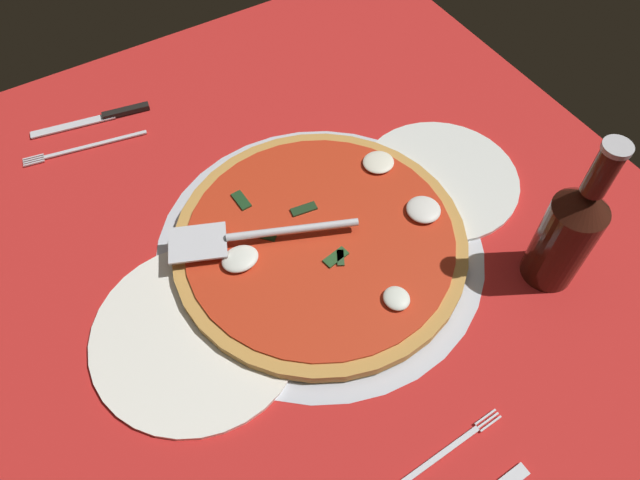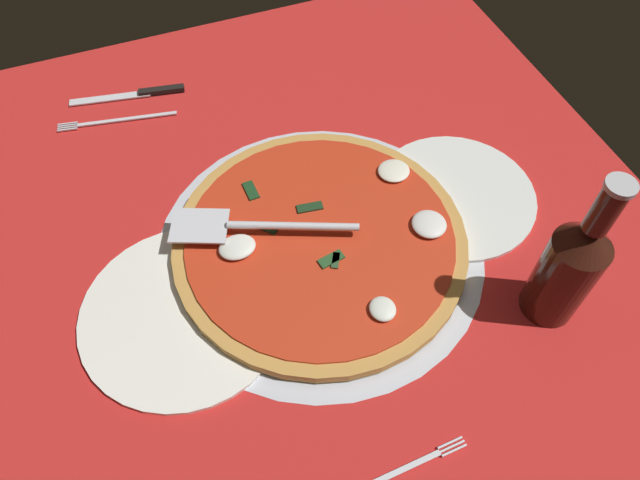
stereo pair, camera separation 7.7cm
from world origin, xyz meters
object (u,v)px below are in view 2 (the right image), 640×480
at_px(place_setting_near, 129,108).
at_px(beer_bottle, 569,267).
at_px(dinner_plate_right, 184,313).
at_px(dinner_plate_left, 454,196).
at_px(pizza_server, 254,226).
at_px(pizza, 321,240).

height_order(place_setting_near, beer_bottle, beer_bottle).
bearing_deg(dinner_plate_right, dinner_plate_left, -173.55).
bearing_deg(place_setting_near, pizza_server, 119.09).
bearing_deg(pizza_server, beer_bottle, 166.85).
distance_m(dinner_plate_left, beer_bottle, 0.21).
xyz_separation_m(dinner_plate_right, place_setting_near, (-0.01, -0.39, -0.00)).
xyz_separation_m(pizza_server, place_setting_near, (0.11, -0.32, -0.04)).
relative_size(dinner_plate_left, place_setting_near, 1.03).
xyz_separation_m(pizza, place_setting_near, (0.19, -0.36, -0.01)).
bearing_deg(dinner_plate_left, place_setting_near, -41.47).
distance_m(dinner_plate_left, pizza_server, 0.29).
bearing_deg(pizza, pizza_server, -25.18).
bearing_deg(pizza_server, place_setting_near, -48.66).
relative_size(dinner_plate_right, beer_bottle, 1.09).
bearing_deg(beer_bottle, pizza, -38.84).
xyz_separation_m(pizza, pizza_server, (0.08, -0.04, 0.02)).
bearing_deg(place_setting_near, dinner_plate_right, 99.56).
bearing_deg(pizza_server, pizza, 177.41).
relative_size(pizza, beer_bottle, 1.65).
height_order(pizza_server, place_setting_near, pizza_server).
bearing_deg(beer_bottle, dinner_plate_left, -83.91).
bearing_deg(dinner_plate_left, pizza_server, -4.97).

